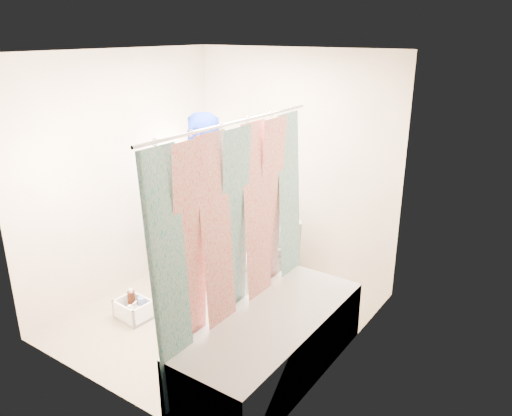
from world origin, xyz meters
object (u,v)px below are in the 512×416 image
Objects in this scene: toilet at (262,253)px; bathtub at (272,343)px; plumber at (201,202)px; cleaning_caddy at (134,310)px.

bathtub is at bearing -29.14° from toilet.
plumber reaches higher than bathtub.
cleaning_caddy is (-1.48, -0.08, -0.18)m from bathtub.
bathtub is 5.38× the size of cleaning_caddy.
toilet is 1.41m from cleaning_caddy.
toilet is 2.24× the size of cleaning_caddy.
toilet is at bearing 126.94° from bathtub.
toilet reaches higher than bathtub.
bathtub reaches higher than cleaning_caddy.
plumber is at bearing 149.10° from bathtub.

